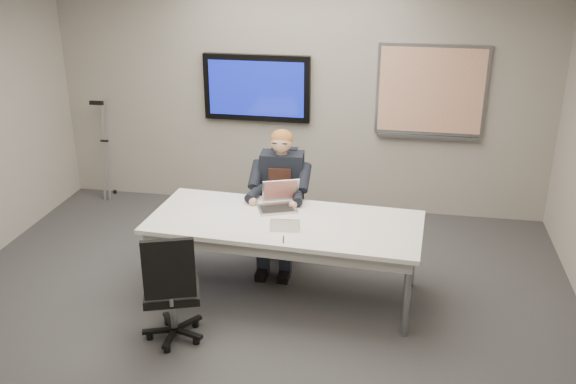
% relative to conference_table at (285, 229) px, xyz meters
% --- Properties ---
extents(floor, '(6.00, 6.00, 0.02)m').
position_rel_conference_table_xyz_m(floor, '(-0.24, -0.82, -0.68)').
color(floor, '#39393B').
rests_on(floor, ground).
extents(ceiling, '(6.00, 6.00, 0.02)m').
position_rel_conference_table_xyz_m(ceiling, '(-0.24, -0.82, 2.12)').
color(ceiling, silver).
rests_on(ceiling, wall_back).
extents(wall_back, '(6.00, 0.02, 2.80)m').
position_rel_conference_table_xyz_m(wall_back, '(-0.24, 2.18, 0.72)').
color(wall_back, '#A49E94').
rests_on(wall_back, ground).
extents(conference_table, '(2.56, 1.18, 0.77)m').
position_rel_conference_table_xyz_m(conference_table, '(0.00, 0.00, 0.00)').
color(conference_table, white).
rests_on(conference_table, ground).
extents(tv_display, '(1.30, 0.09, 0.80)m').
position_rel_conference_table_xyz_m(tv_display, '(-0.74, 2.13, 0.82)').
color(tv_display, black).
rests_on(tv_display, wall_back).
extents(whiteboard, '(1.25, 0.08, 1.10)m').
position_rel_conference_table_xyz_m(whiteboard, '(1.31, 2.15, 0.85)').
color(whiteboard, gray).
rests_on(whiteboard, wall_back).
extents(office_chair_far, '(0.55, 0.55, 0.98)m').
position_rel_conference_table_xyz_m(office_chair_far, '(-0.18, 0.84, -0.38)').
color(office_chair_far, black).
rests_on(office_chair_far, ground).
extents(office_chair_near, '(0.63, 0.63, 1.03)m').
position_rel_conference_table_xyz_m(office_chair_near, '(-0.78, -0.92, -0.36)').
color(office_chair_near, black).
rests_on(office_chair_near, ground).
extents(seated_person, '(0.45, 0.77, 1.41)m').
position_rel_conference_table_xyz_m(seated_person, '(-0.17, 0.59, -0.11)').
color(seated_person, '#1E2432').
rests_on(seated_person, office_chair_far).
extents(crutch, '(0.39, 0.57, 1.39)m').
position_rel_conference_table_xyz_m(crutch, '(-2.70, 1.99, -0.01)').
color(crutch, '#A9AAB1').
rests_on(crutch, ground).
extents(laptop, '(0.43, 0.45, 0.25)m').
position_rel_conference_table_xyz_m(laptop, '(-0.11, 0.29, 0.15)').
color(laptop, '#B7B7B9').
rests_on(laptop, conference_table).
extents(name_tent, '(0.27, 0.10, 0.10)m').
position_rel_conference_table_xyz_m(name_tent, '(0.04, -0.20, 0.14)').
color(name_tent, white).
rests_on(name_tent, conference_table).
extents(pen, '(0.03, 0.13, 0.01)m').
position_rel_conference_table_xyz_m(pen, '(0.07, -0.40, 0.09)').
color(pen, black).
rests_on(pen, conference_table).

